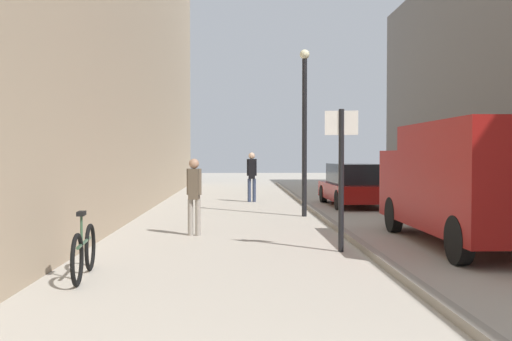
% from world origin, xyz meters
% --- Properties ---
extents(ground_plane, '(80.00, 80.00, 0.00)m').
position_xyz_m(ground_plane, '(0.00, 12.00, 0.00)').
color(ground_plane, '#A8A093').
extents(kerb_strip, '(0.16, 40.00, 0.12)m').
position_xyz_m(kerb_strip, '(1.58, 12.00, 0.06)').
color(kerb_strip, gray).
rests_on(kerb_strip, ground_plane).
extents(pedestrian_main_foreground, '(0.37, 0.24, 1.84)m').
position_xyz_m(pedestrian_main_foreground, '(-0.25, 19.13, 1.06)').
color(pedestrian_main_foreground, '#2D3851').
rests_on(pedestrian_main_foreground, ground_plane).
extents(pedestrian_mid_block, '(0.33, 0.23, 1.69)m').
position_xyz_m(pedestrian_mid_block, '(-1.72, 10.40, 0.97)').
color(pedestrian_mid_block, gray).
rests_on(pedestrian_mid_block, ground_plane).
extents(delivery_van, '(1.95, 5.47, 2.37)m').
position_xyz_m(delivery_van, '(3.65, 8.82, 1.27)').
color(delivery_van, maroon).
rests_on(delivery_van, ground_plane).
extents(parked_car, '(1.92, 4.24, 1.45)m').
position_xyz_m(parked_car, '(3.25, 17.41, 0.71)').
color(parked_car, maroon).
rests_on(parked_car, ground_plane).
extents(street_sign_post, '(0.60, 0.12, 2.60)m').
position_xyz_m(street_sign_post, '(1.12, 8.23, 1.55)').
color(street_sign_post, black).
rests_on(street_sign_post, ground_plane).
extents(lamp_post, '(0.28, 0.28, 4.76)m').
position_xyz_m(lamp_post, '(1.14, 14.14, 2.72)').
color(lamp_post, black).
rests_on(lamp_post, ground_plane).
extents(bicycle_leaning, '(0.22, 1.77, 0.98)m').
position_xyz_m(bicycle_leaning, '(-2.97, 6.16, 0.38)').
color(bicycle_leaning, black).
rests_on(bicycle_leaning, ground_plane).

